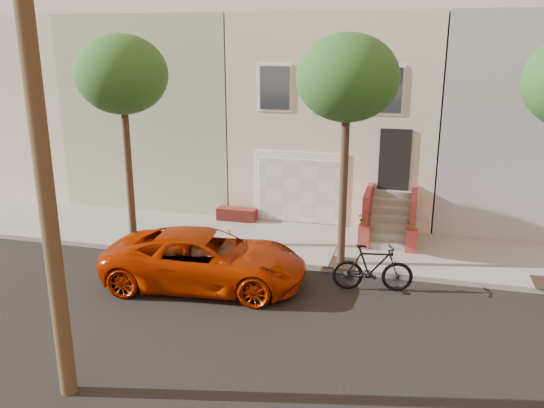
# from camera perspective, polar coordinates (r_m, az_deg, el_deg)

# --- Properties ---
(ground) EXTENTS (90.00, 90.00, 0.00)m
(ground) POSITION_cam_1_polar(r_m,az_deg,el_deg) (12.73, -0.06, -12.73)
(ground) COLOR black
(ground) RESTS_ON ground
(sidewalk) EXTENTS (40.00, 3.70, 0.15)m
(sidewalk) POSITION_cam_1_polar(r_m,az_deg,el_deg) (17.46, 4.48, -4.23)
(sidewalk) COLOR gray
(sidewalk) RESTS_ON ground
(house_row) EXTENTS (33.10, 11.70, 7.00)m
(house_row) POSITION_cam_1_polar(r_m,az_deg,el_deg) (22.28, 7.48, 9.60)
(house_row) COLOR beige
(house_row) RESTS_ON sidewalk
(tree_left) EXTENTS (2.70, 2.57, 6.30)m
(tree_left) POSITION_cam_1_polar(r_m,az_deg,el_deg) (16.91, -15.21, 12.61)
(tree_left) COLOR #2D2116
(tree_left) RESTS_ON sidewalk
(tree_mid) EXTENTS (2.70, 2.57, 6.30)m
(tree_mid) POSITION_cam_1_polar(r_m,az_deg,el_deg) (14.81, 7.77, 12.58)
(tree_mid) COLOR #2D2116
(tree_mid) RESTS_ON sidewalk
(pickup_truck) EXTENTS (5.47, 2.92, 1.46)m
(pickup_truck) POSITION_cam_1_polar(r_m,az_deg,el_deg) (14.64, -6.84, -5.66)
(pickup_truck) COLOR #A42300
(pickup_truck) RESTS_ON ground
(motorcycle) EXTENTS (2.13, 0.91, 1.24)m
(motorcycle) POSITION_cam_1_polar(r_m,az_deg,el_deg) (14.52, 10.32, -6.49)
(motorcycle) COLOR black
(motorcycle) RESTS_ON ground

